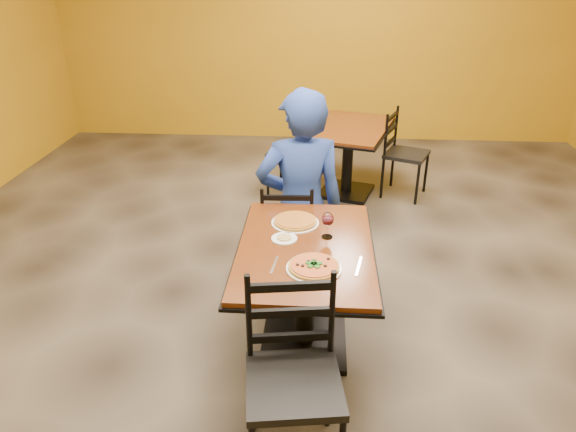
# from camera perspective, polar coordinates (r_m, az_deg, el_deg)

# --- Properties ---
(floor) EXTENTS (7.00, 8.00, 0.01)m
(floor) POSITION_cam_1_polar(r_m,az_deg,el_deg) (3.95, 2.03, -9.22)
(floor) COLOR black
(floor) RESTS_ON ground
(wall_back) EXTENTS (7.00, 0.01, 3.00)m
(wall_back) POSITION_cam_1_polar(r_m,az_deg,el_deg) (7.26, 3.41, 19.97)
(wall_back) COLOR #BE8915
(wall_back) RESTS_ON ground
(table_main) EXTENTS (0.83, 1.23, 0.75)m
(table_main) POSITION_cam_1_polar(r_m,az_deg,el_deg) (3.23, 1.88, -6.32)
(table_main) COLOR #6C3011
(table_main) RESTS_ON floor
(table_second) EXTENTS (1.08, 1.34, 0.75)m
(table_second) POSITION_cam_1_polar(r_m,az_deg,el_deg) (5.53, 6.62, 7.78)
(table_second) COLOR #6C3011
(table_second) RESTS_ON floor
(chair_main_near) EXTENTS (0.51, 0.51, 0.99)m
(chair_main_near) POSITION_cam_1_polar(r_m,az_deg,el_deg) (2.57, 0.65, -18.06)
(chair_main_near) COLOR black
(chair_main_near) RESTS_ON floor
(chair_main_far) EXTENTS (0.40, 0.40, 0.86)m
(chair_main_far) POSITION_cam_1_polar(r_m,az_deg,el_deg) (3.97, -0.05, -1.75)
(chair_main_far) COLOR black
(chair_main_far) RESTS_ON floor
(chair_second_left) EXTENTS (0.51, 0.51, 0.89)m
(chair_second_left) POSITION_cam_1_polar(r_m,az_deg,el_deg) (5.57, 0.22, 6.92)
(chair_second_left) COLOR black
(chair_second_left) RESTS_ON floor
(chair_second_right) EXTENTS (0.54, 0.54, 0.91)m
(chair_second_right) POSITION_cam_1_polar(r_m,az_deg,el_deg) (5.63, 12.84, 6.55)
(chair_second_right) COLOR black
(chair_second_right) RESTS_ON floor
(diner) EXTENTS (0.78, 0.60, 1.48)m
(diner) POSITION_cam_1_polar(r_m,az_deg,el_deg) (4.05, 1.40, 3.69)
(diner) COLOR navy
(diner) RESTS_ON floor
(plate_main) EXTENTS (0.31, 0.31, 0.01)m
(plate_main) POSITION_cam_1_polar(r_m,az_deg,el_deg) (2.90, 2.84, -5.76)
(plate_main) COLOR white
(plate_main) RESTS_ON table_main
(pizza_main) EXTENTS (0.28, 0.28, 0.02)m
(pizza_main) POSITION_cam_1_polar(r_m,az_deg,el_deg) (2.89, 2.84, -5.50)
(pizza_main) COLOR maroon
(pizza_main) RESTS_ON plate_main
(plate_far) EXTENTS (0.31, 0.31, 0.01)m
(plate_far) POSITION_cam_1_polar(r_m,az_deg,el_deg) (3.39, 0.78, -0.75)
(plate_far) COLOR white
(plate_far) RESTS_ON table_main
(pizza_far) EXTENTS (0.28, 0.28, 0.02)m
(pizza_far) POSITION_cam_1_polar(r_m,az_deg,el_deg) (3.38, 0.79, -0.51)
(pizza_far) COLOR #B98D23
(pizza_far) RESTS_ON plate_far
(side_plate) EXTENTS (0.16, 0.16, 0.01)m
(side_plate) POSITION_cam_1_polar(r_m,az_deg,el_deg) (3.20, -0.41, -2.50)
(side_plate) COLOR white
(side_plate) RESTS_ON table_main
(dip) EXTENTS (0.09, 0.09, 0.01)m
(dip) POSITION_cam_1_polar(r_m,az_deg,el_deg) (3.19, -0.41, -2.36)
(dip) COLOR tan
(dip) RESTS_ON side_plate
(wine_glass) EXTENTS (0.08, 0.08, 0.18)m
(wine_glass) POSITION_cam_1_polar(r_m,az_deg,el_deg) (3.19, 4.34, -0.89)
(wine_glass) COLOR white
(wine_glass) RESTS_ON table_main
(fork) EXTENTS (0.04, 0.19, 0.00)m
(fork) POSITION_cam_1_polar(r_m,az_deg,el_deg) (2.94, -1.51, -5.35)
(fork) COLOR silver
(fork) RESTS_ON table_main
(knife) EXTENTS (0.05, 0.21, 0.00)m
(knife) POSITION_cam_1_polar(r_m,az_deg,el_deg) (2.95, 7.76, -5.45)
(knife) COLOR silver
(knife) RESTS_ON table_main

